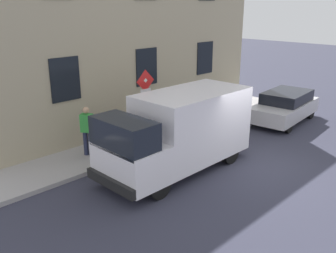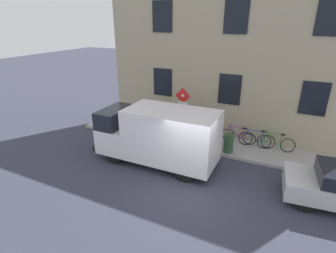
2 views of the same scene
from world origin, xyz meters
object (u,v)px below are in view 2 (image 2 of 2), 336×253
bicycle_purple (238,136)px  litter_bin (228,143)px  bicycle_blue (256,139)px  delivery_van (159,135)px  bicycle_green (276,143)px  sign_post_stacked (182,111)px  pedestrian (157,115)px

bicycle_purple → litter_bin: size_ratio=1.90×
bicycle_blue → bicycle_purple: bearing=-4.9°
delivery_van → bicycle_green: (3.23, -4.51, -0.82)m
sign_post_stacked → litter_bin: sign_post_stacked is taller
bicycle_blue → litter_bin: (-1.18, 1.08, 0.08)m
bicycle_green → litter_bin: (-1.18, 1.95, 0.08)m
pedestrian → sign_post_stacked: bearing=117.3°
sign_post_stacked → bicycle_purple: (1.33, -2.48, -1.35)m
delivery_van → litter_bin: size_ratio=5.94×
sign_post_stacked → bicycle_blue: bearing=-68.4°
sign_post_stacked → bicycle_green: (1.33, -4.23, -1.35)m
bicycle_green → delivery_van: bearing=33.1°
bicycle_green → pedestrian: 6.13m
bicycle_purple → litter_bin: bearing=81.3°
sign_post_stacked → bicycle_green: sign_post_stacked is taller
delivery_van → bicycle_purple: 4.33m
delivery_van → litter_bin: bearing=-141.9°
sign_post_stacked → bicycle_blue: (1.33, -3.36, -1.35)m
pedestrian → bicycle_blue: bearing=148.1°
delivery_van → litter_bin: delivery_van is taller
bicycle_blue → bicycle_purple: (0.00, 0.87, 0.00)m
sign_post_stacked → pedestrian: 2.22m
bicycle_purple → pedestrian: bearing=6.8°
bicycle_green → bicycle_purple: (0.00, 1.75, 0.00)m
bicycle_purple → pedestrian: pedestrian is taller
sign_post_stacked → litter_bin: (0.15, -2.27, -1.27)m
sign_post_stacked → litter_bin: 2.61m
pedestrian → delivery_van: bearing=82.8°
bicycle_green → litter_bin: 2.28m
pedestrian → litter_bin: (-0.77, -4.13, -0.48)m
bicycle_purple → pedestrian: 4.40m
litter_bin → sign_post_stacked: bearing=93.7°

